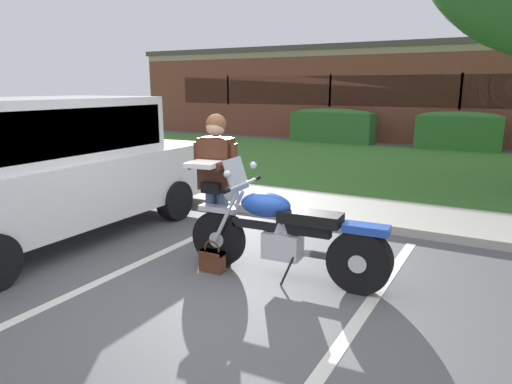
% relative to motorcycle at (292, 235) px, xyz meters
% --- Properties ---
extents(ground_plane, '(140.00, 140.00, 0.00)m').
position_rel_motorcycle_xyz_m(ground_plane, '(-0.56, -0.64, -0.49)').
color(ground_plane, '#565659').
extents(curb_strip, '(60.00, 0.20, 0.12)m').
position_rel_motorcycle_xyz_m(curb_strip, '(-0.56, 2.13, -0.43)').
color(curb_strip, '#ADA89E').
rests_on(curb_strip, ground).
extents(concrete_walk, '(60.00, 1.50, 0.08)m').
position_rel_motorcycle_xyz_m(concrete_walk, '(-0.56, 2.98, -0.45)').
color(concrete_walk, '#ADA89E').
rests_on(concrete_walk, ground).
extents(grass_lawn, '(60.00, 7.70, 0.06)m').
position_rel_motorcycle_xyz_m(grass_lawn, '(-0.56, 7.58, -0.46)').
color(grass_lawn, '#3D752D').
rests_on(grass_lawn, ground).
extents(stall_stripe_0, '(0.16, 4.40, 0.01)m').
position_rel_motorcycle_xyz_m(stall_stripe_0, '(-1.72, -0.44, -0.49)').
color(stall_stripe_0, silver).
rests_on(stall_stripe_0, ground).
extents(stall_stripe_1, '(0.16, 4.40, 0.01)m').
position_rel_motorcycle_xyz_m(stall_stripe_1, '(0.90, -0.44, -0.49)').
color(stall_stripe_1, silver).
rests_on(stall_stripe_1, ground).
extents(motorcycle, '(2.24, 0.82, 1.26)m').
position_rel_motorcycle_xyz_m(motorcycle, '(0.00, 0.00, 0.00)').
color(motorcycle, black).
rests_on(motorcycle, ground).
extents(rider_person, '(0.53, 0.61, 1.70)m').
position_rel_motorcycle_xyz_m(rider_person, '(-0.98, 0.06, 0.52)').
color(rider_person, black).
rests_on(rider_person, ground).
extents(handbag, '(0.28, 0.13, 0.36)m').
position_rel_motorcycle_xyz_m(handbag, '(-0.84, -0.25, -0.34)').
color(handbag, '#562D19').
rests_on(handbag, ground).
extents(parked_suv_adjacent, '(2.02, 4.84, 1.86)m').
position_rel_motorcycle_xyz_m(parked_suv_adjacent, '(-3.39, -0.31, 0.47)').
color(parked_suv_adjacent, white).
rests_on(parked_suv_adjacent, ground).
extents(hedge_left, '(2.91, 0.90, 1.24)m').
position_rel_motorcycle_xyz_m(hedge_left, '(-3.70, 11.58, 0.16)').
color(hedge_left, '#336B2D').
rests_on(hedge_left, ground).
extents(hedge_center_left, '(2.52, 0.90, 1.24)m').
position_rel_motorcycle_xyz_m(hedge_center_left, '(0.46, 11.58, 0.16)').
color(hedge_center_left, '#336B2D').
rests_on(hedge_center_left, ground).
extents(brick_building, '(26.95, 8.34, 3.55)m').
position_rel_motorcycle_xyz_m(brick_building, '(0.32, 16.78, 1.29)').
color(brick_building, brown).
rests_on(brick_building, ground).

